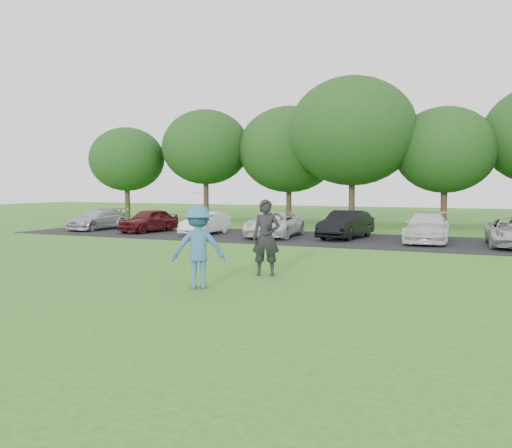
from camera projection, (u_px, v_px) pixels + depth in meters
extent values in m
plane|color=#2F6C1E|center=(193.00, 291.00, 12.90)|extent=(100.00, 100.00, 0.00)
cube|color=black|center=(346.00, 240.00, 24.73)|extent=(32.00, 6.50, 0.03)
imported|color=teal|center=(198.00, 247.00, 13.21)|extent=(1.44, 1.25, 1.93)
cylinder|color=white|center=(197.00, 193.00, 13.05)|extent=(0.27, 0.27, 0.06)
imported|color=black|center=(266.00, 238.00, 15.03)|extent=(0.84, 0.67, 2.02)
cube|color=black|center=(270.00, 227.00, 14.78)|extent=(0.16, 0.14, 0.10)
imported|color=#B0B3B7|center=(97.00, 219.00, 30.09)|extent=(1.63, 3.80, 1.09)
imported|color=#4F1116|center=(149.00, 220.00, 28.51)|extent=(1.84, 3.57, 1.16)
imported|color=white|center=(205.00, 223.00, 27.14)|extent=(1.15, 3.22, 1.06)
imported|color=silver|center=(274.00, 224.00, 25.80)|extent=(2.38, 4.41, 1.18)
imported|color=black|center=(346.00, 224.00, 25.08)|extent=(1.76, 3.87, 1.23)
imported|color=silver|center=(427.00, 227.00, 23.50)|extent=(2.06, 4.36, 1.23)
cylinder|color=#38281C|center=(128.00, 203.00, 39.84)|extent=(0.36, 0.36, 2.20)
ellipsoid|color=#214C19|center=(127.00, 159.00, 39.63)|extent=(5.20, 5.20, 4.42)
cylinder|color=#38281C|center=(206.00, 200.00, 38.85)|extent=(0.36, 0.36, 2.70)
ellipsoid|color=#214C19|center=(206.00, 147.00, 38.60)|extent=(5.94, 5.94, 5.05)
cylinder|color=#38281C|center=(289.00, 204.00, 37.89)|extent=(0.36, 0.36, 2.20)
ellipsoid|color=#214C19|center=(289.00, 150.00, 37.64)|extent=(6.68, 6.68, 5.68)
cylinder|color=#38281C|center=(352.00, 202.00, 33.28)|extent=(0.36, 0.36, 2.70)
ellipsoid|color=#214C19|center=(353.00, 131.00, 32.99)|extent=(7.42, 7.42, 6.31)
cylinder|color=#38281C|center=(444.00, 207.00, 32.53)|extent=(0.36, 0.36, 2.20)
ellipsoid|color=#214C19|center=(445.00, 150.00, 32.30)|extent=(5.76, 5.76, 4.90)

